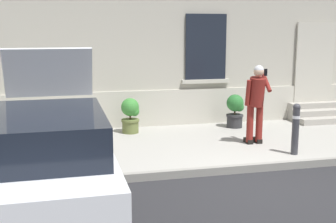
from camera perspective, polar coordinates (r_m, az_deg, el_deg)
The scene contains 11 objects.
ground_plane at distance 7.49m, azimuth 14.03°, elevation -10.06°, with size 80.00×80.00×0.00m, color #232326.
sidewalk at distance 9.91m, azimuth 6.64°, elevation -4.21°, with size 24.00×3.60×0.15m, color #99968E.
curb_edge at distance 8.26m, azimuth 11.06°, elevation -7.40°, with size 24.00×0.12×0.15m, color gray.
entrance_stoop at distance 12.63m, azimuth 19.36°, elevation -0.29°, with size 1.52×0.96×0.48m.
hatchback_car_white at distance 6.45m, azimuth -15.48°, elevation -6.02°, with size 1.83×4.08×2.34m.
bollard_near_person at distance 8.94m, azimuth 16.68°, elevation -2.02°, with size 0.15×0.15×1.04m.
bollard_far_left at distance 7.77m, azimuth -12.43°, elevation -3.70°, with size 0.15×0.15×1.04m.
person_on_phone at distance 9.48m, azimuth 11.70°, elevation 1.61°, with size 0.51×0.49×1.75m.
planter_terracotta at distance 10.28m, azimuth -20.09°, elevation -1.22°, with size 0.44×0.44×0.86m.
planter_olive at distance 10.46m, azimuth -5.02°, elevation -0.41°, with size 0.44×0.44×0.86m.
planter_charcoal at distance 11.15m, azimuth 8.97°, elevation 0.20°, with size 0.44×0.44×0.86m.
Camera 1 is at (-3.30, -6.19, 2.61)m, focal length 45.65 mm.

